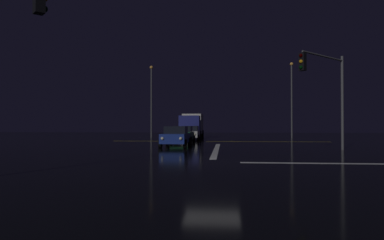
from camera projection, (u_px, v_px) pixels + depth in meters
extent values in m
cube|color=black|center=(212.00, 163.00, 15.49)|extent=(120.00, 120.00, 0.10)
cube|color=white|center=(216.00, 149.00, 23.49)|extent=(0.35, 13.74, 0.01)
cube|color=yellow|center=(219.00, 141.00, 35.04)|extent=(22.00, 0.15, 0.01)
cube|color=navy|center=(176.00, 138.00, 26.34)|extent=(1.80, 4.20, 0.70)
cube|color=black|center=(176.00, 130.00, 26.55)|extent=(1.60, 2.00, 0.55)
cylinder|color=black|center=(185.00, 144.00, 24.71)|extent=(0.22, 0.64, 0.64)
cylinder|color=black|center=(160.00, 144.00, 24.87)|extent=(0.22, 0.64, 0.64)
cylinder|color=black|center=(190.00, 142.00, 27.79)|extent=(0.22, 0.64, 0.64)
cylinder|color=black|center=(167.00, 142.00, 27.96)|extent=(0.22, 0.64, 0.64)
sphere|color=#F9EFC6|center=(181.00, 139.00, 24.17)|extent=(0.22, 0.22, 0.22)
sphere|color=#F9EFC6|center=(162.00, 138.00, 24.29)|extent=(0.22, 0.22, 0.22)
cube|color=#14512D|center=(183.00, 136.00, 32.26)|extent=(1.80, 4.20, 0.70)
cube|color=black|center=(183.00, 129.00, 32.47)|extent=(1.60, 2.00, 0.55)
cylinder|color=black|center=(191.00, 140.00, 30.63)|extent=(0.22, 0.64, 0.64)
cylinder|color=black|center=(171.00, 140.00, 30.79)|extent=(0.22, 0.64, 0.64)
cylinder|color=black|center=(194.00, 139.00, 33.71)|extent=(0.22, 0.64, 0.64)
cylinder|color=black|center=(176.00, 139.00, 33.88)|extent=(0.22, 0.64, 0.64)
sphere|color=#F9EFC6|center=(187.00, 136.00, 30.09)|extent=(0.22, 0.22, 0.22)
sphere|color=#F9EFC6|center=(173.00, 136.00, 30.21)|extent=(0.22, 0.22, 0.22)
cube|color=#B7B7BC|center=(191.00, 134.00, 37.63)|extent=(1.80, 4.20, 0.70)
cube|color=black|center=(191.00, 128.00, 37.83)|extent=(1.60, 2.00, 0.55)
cylinder|color=black|center=(198.00, 138.00, 35.99)|extent=(0.22, 0.64, 0.64)
cylinder|color=black|center=(181.00, 138.00, 36.16)|extent=(0.22, 0.64, 0.64)
cylinder|color=black|center=(200.00, 137.00, 39.08)|extent=(0.22, 0.64, 0.64)
cylinder|color=black|center=(184.00, 137.00, 39.25)|extent=(0.22, 0.64, 0.64)
sphere|color=#F9EFC6|center=(195.00, 134.00, 35.45)|extent=(0.22, 0.22, 0.22)
sphere|color=#F9EFC6|center=(182.00, 134.00, 35.58)|extent=(0.22, 0.22, 0.22)
cube|color=navy|center=(190.00, 125.00, 41.33)|extent=(2.40, 2.20, 2.30)
cube|color=silver|center=(193.00, 124.00, 45.81)|extent=(2.40, 5.00, 2.60)
cylinder|color=black|center=(200.00, 135.00, 41.80)|extent=(0.28, 0.96, 0.96)
cylinder|color=black|center=(180.00, 135.00, 42.02)|extent=(0.28, 0.96, 0.96)
cylinder|color=black|center=(203.00, 134.00, 46.48)|extent=(0.28, 0.96, 0.96)
cylinder|color=black|center=(185.00, 134.00, 46.70)|extent=(0.28, 0.96, 0.96)
sphere|color=#F9EFC6|center=(196.00, 130.00, 40.10)|extent=(0.26, 0.26, 0.26)
sphere|color=#F9EFC6|center=(181.00, 130.00, 40.25)|extent=(0.26, 0.26, 0.26)
sphere|color=black|center=(44.00, 9.00, 10.95)|extent=(0.22, 0.22, 0.22)
cylinder|color=#4C4C51|center=(342.00, 103.00, 23.14)|extent=(0.18, 0.18, 6.29)
cylinder|color=#4C4C51|center=(324.00, 56.00, 21.68)|extent=(3.40, 3.40, 0.12)
cube|color=black|center=(303.00, 62.00, 20.18)|extent=(0.46, 0.46, 1.05)
sphere|color=black|center=(301.00, 56.00, 20.08)|extent=(0.22, 0.22, 0.22)
sphere|color=orange|center=(301.00, 61.00, 20.08)|extent=(0.22, 0.22, 0.22)
sphere|color=black|center=(301.00, 67.00, 20.07)|extent=(0.22, 0.22, 0.22)
cylinder|color=#424247|center=(292.00, 102.00, 44.20)|extent=(0.20, 0.20, 9.31)
sphere|color=#F9AD47|center=(292.00, 64.00, 44.27)|extent=(0.44, 0.44, 0.44)
cylinder|color=#424247|center=(151.00, 103.00, 45.92)|extent=(0.20, 0.20, 9.16)
sphere|color=#F9AD47|center=(151.00, 67.00, 45.98)|extent=(0.44, 0.44, 0.44)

